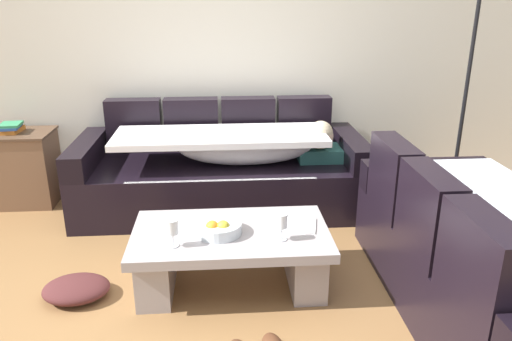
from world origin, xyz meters
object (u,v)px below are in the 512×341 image
at_px(coffee_table, 231,251).
at_px(floor_lamp, 464,78).
at_px(open_magazine, 293,225).
at_px(couch_along_wall, 226,171).
at_px(crumpled_garment, 76,289).
at_px(couch_near_window, 486,264).
at_px(book_stack_on_cabinet, 11,128).
at_px(wine_glass_near_left, 172,228).
at_px(wine_glass_near_right, 282,222).
at_px(side_cabinet, 13,168).
at_px(fruit_bowl, 219,228).

distance_m(coffee_table, floor_lamp, 2.34).
xyz_separation_m(open_magazine, floor_lamp, (1.50, 1.02, 0.73)).
xyz_separation_m(couch_along_wall, crumpled_garment, (-0.93, -1.30, -0.27)).
distance_m(couch_near_window, book_stack_on_cabinet, 3.73).
bearing_deg(book_stack_on_cabinet, couch_along_wall, -7.22).
height_order(coffee_table, wine_glass_near_left, wine_glass_near_left).
xyz_separation_m(couch_along_wall, wine_glass_near_left, (-0.32, -1.40, 0.17)).
xyz_separation_m(open_magazine, book_stack_on_cabinet, (-2.20, 1.41, 0.29)).
bearing_deg(wine_glass_near_right, book_stack_on_cabinet, 142.83).
distance_m(open_magazine, side_cabinet, 2.64).
height_order(fruit_bowl, side_cabinet, side_cabinet).
xyz_separation_m(open_magazine, crumpled_garment, (-1.33, -0.12, -0.33)).
xyz_separation_m(wine_glass_near_right, book_stack_on_cabinet, (-2.10, 1.59, 0.18)).
bearing_deg(floor_lamp, wine_glass_near_left, -150.85).
relative_size(couch_along_wall, wine_glass_near_right, 14.29).
bearing_deg(floor_lamp, crumpled_garment, -158.06).
height_order(side_cabinet, book_stack_on_cabinet, book_stack_on_cabinet).
xyz_separation_m(coffee_table, wine_glass_near_left, (-0.33, -0.17, 0.26)).
bearing_deg(coffee_table, wine_glass_near_right, -24.73).
height_order(wine_glass_near_left, wine_glass_near_right, same).
xyz_separation_m(book_stack_on_cabinet, floor_lamp, (3.69, -0.39, 0.44)).
height_order(coffee_table, wine_glass_near_right, wine_glass_near_right).
bearing_deg(wine_glass_near_left, crumpled_garment, 170.78).
bearing_deg(book_stack_on_cabinet, crumpled_garment, -60.50).
relative_size(side_cabinet, crumpled_garment, 1.80).
height_order(couch_near_window, book_stack_on_cabinet, couch_near_window).
relative_size(couch_along_wall, fruit_bowl, 8.47).
relative_size(couch_near_window, book_stack_on_cabinet, 8.55).
distance_m(side_cabinet, floor_lamp, 3.84).
relative_size(wine_glass_near_right, side_cabinet, 0.23).
relative_size(wine_glass_near_left, wine_glass_near_right, 1.00).
bearing_deg(open_magazine, wine_glass_near_right, -105.83).
relative_size(couch_along_wall, floor_lamp, 1.22).
height_order(wine_glass_near_right, floor_lamp, floor_lamp).
distance_m(couch_along_wall, couch_near_window, 2.17).
relative_size(couch_near_window, wine_glass_near_right, 12.11).
bearing_deg(book_stack_on_cabinet, fruit_bowl, -40.64).
distance_m(wine_glass_near_right, side_cabinet, 2.67).
bearing_deg(coffee_table, couch_near_window, -16.87).
bearing_deg(side_cabinet, couch_along_wall, -7.02).
distance_m(couch_along_wall, coffee_table, 1.23).
xyz_separation_m(fruit_bowl, wine_glass_near_right, (0.37, -0.10, 0.08)).
relative_size(couch_near_window, floor_lamp, 1.03).
relative_size(couch_along_wall, coffee_table, 1.98).
bearing_deg(fruit_bowl, couch_near_window, -14.97).
distance_m(couch_along_wall, floor_lamp, 2.06).
bearing_deg(wine_glass_near_left, open_magazine, 16.59).
height_order(couch_near_window, wine_glass_near_right, couch_near_window).
bearing_deg(wine_glass_near_left, coffee_table, 26.88).
xyz_separation_m(coffee_table, floor_lamp, (1.89, 1.07, 0.88)).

